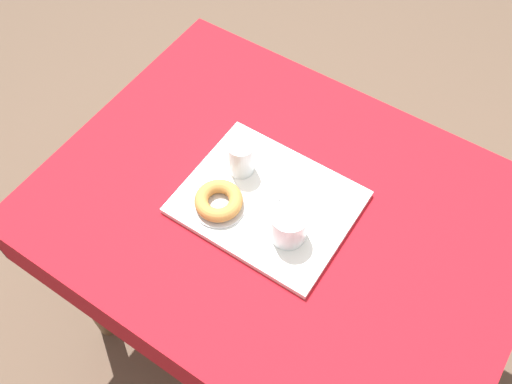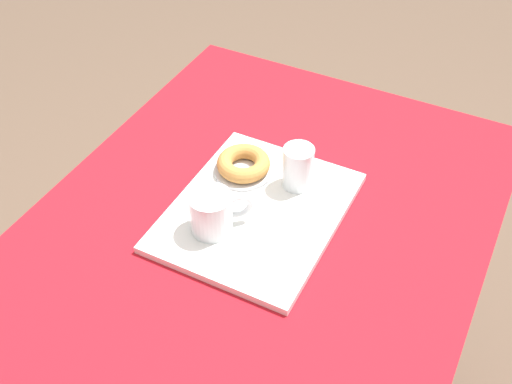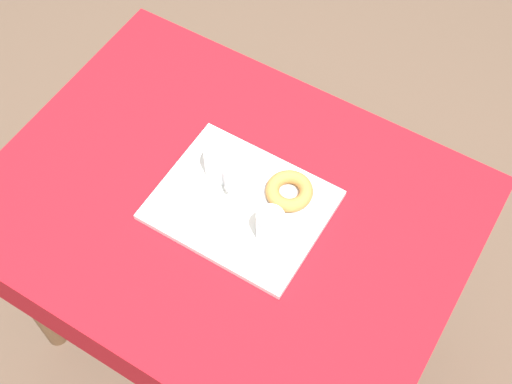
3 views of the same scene
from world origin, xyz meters
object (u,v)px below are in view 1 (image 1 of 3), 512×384
at_px(dining_table, 281,231).
at_px(serving_tray, 268,202).
at_px(tea_mug_left, 288,225).
at_px(sugar_donut_left, 219,201).
at_px(donut_plate_left, 219,205).
at_px(water_glass_near, 241,159).

xyz_separation_m(dining_table, serving_tray, (-0.03, -0.01, 0.12)).
xyz_separation_m(tea_mug_left, sugar_donut_left, (-0.17, -0.02, -0.02)).
bearing_deg(dining_table, sugar_donut_left, -143.81).
xyz_separation_m(serving_tray, sugar_donut_left, (-0.09, -0.07, 0.03)).
height_order(donut_plate_left, sugar_donut_left, sugar_donut_left).
distance_m(serving_tray, donut_plate_left, 0.11).
height_order(tea_mug_left, sugar_donut_left, tea_mug_left).
height_order(serving_tray, tea_mug_left, tea_mug_left).
distance_m(water_glass_near, sugar_donut_left, 0.12).
bearing_deg(donut_plate_left, sugar_donut_left, -90.00).
bearing_deg(donut_plate_left, serving_tray, 41.18).
distance_m(donut_plate_left, sugar_donut_left, 0.02).
bearing_deg(water_glass_near, dining_table, -11.35).
relative_size(serving_tray, sugar_donut_left, 3.50).
bearing_deg(serving_tray, sugar_donut_left, -138.82).
relative_size(serving_tray, tea_mug_left, 3.76).
distance_m(dining_table, serving_tray, 0.13).
height_order(dining_table, water_glass_near, water_glass_near).
xyz_separation_m(donut_plate_left, sugar_donut_left, (0.00, -0.00, 0.02)).
bearing_deg(sugar_donut_left, donut_plate_left, 90.00).
relative_size(serving_tray, water_glass_near, 4.24).
relative_size(serving_tray, donut_plate_left, 3.15).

